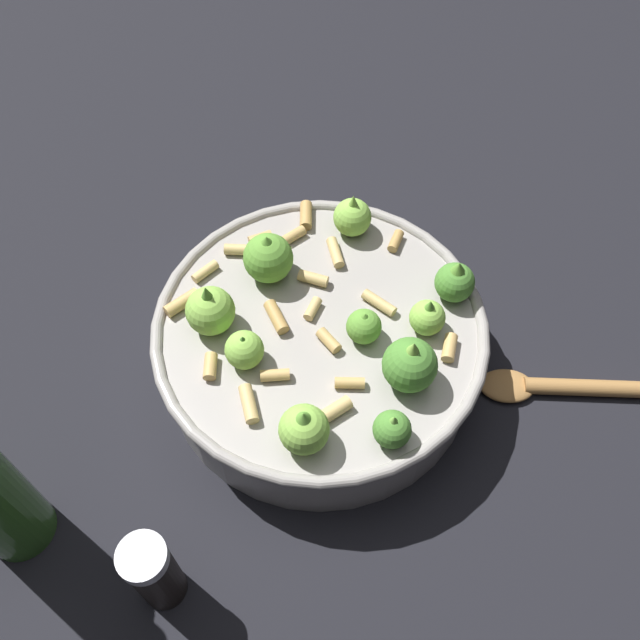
{
  "coord_description": "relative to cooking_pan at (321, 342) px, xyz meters",
  "views": [
    {
      "loc": [
        0.13,
        0.32,
        0.59
      ],
      "look_at": [
        0.0,
        0.0,
        0.08
      ],
      "focal_mm": 39.17,
      "sensor_mm": 36.0,
      "label": 1
    }
  ],
  "objects": [
    {
      "name": "ground_plane",
      "position": [
        0.0,
        -0.0,
        -0.04
      ],
      "size": [
        2.4,
        2.4,
        0.0
      ],
      "primitive_type": "plane",
      "color": "black"
    },
    {
      "name": "pepper_shaker",
      "position": [
        0.2,
        0.14,
        0.0
      ],
      "size": [
        0.04,
        0.04,
        0.1
      ],
      "color": "black",
      "rests_on": "ground"
    },
    {
      "name": "wooden_spoon",
      "position": [
        -0.21,
        0.12,
        -0.04
      ],
      "size": [
        0.2,
        0.11,
        0.02
      ],
      "color": "#9E703D",
      "rests_on": "ground"
    },
    {
      "name": "cooking_pan",
      "position": [
        0.0,
        0.0,
        0.0
      ],
      "size": [
        0.3,
        0.3,
        0.13
      ],
      "color": "#9E9993",
      "rests_on": "ground"
    }
  ]
}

